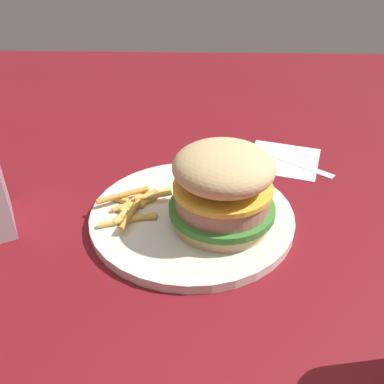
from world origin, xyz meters
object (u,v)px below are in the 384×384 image
Objects in this scene: plate at (192,215)px; napkin at (283,159)px; fries_pile at (134,206)px; fork at (282,157)px; sandwich at (223,187)px.

plate is 2.35× the size of napkin.
fries_pile is 0.27m from napkin.
fork is (-0.00, -0.00, 0.00)m from napkin.
plate is at bearing -40.55° from napkin.
fries_pile is 0.27m from fork.
fries_pile is at bearing -52.94° from fork.
sandwich is 0.22m from fork.
sandwich is 1.17× the size of napkin.
fork is at bearing 150.86° from sandwich.
sandwich reaches higher than fries_pile.
plate is 0.22m from napkin.
napkin is (-0.16, 0.22, -0.02)m from fries_pile.
fork is at bearing 139.87° from plate.
fries_pile is 0.70× the size of fork.
napkin is at bearing 51.16° from fork.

